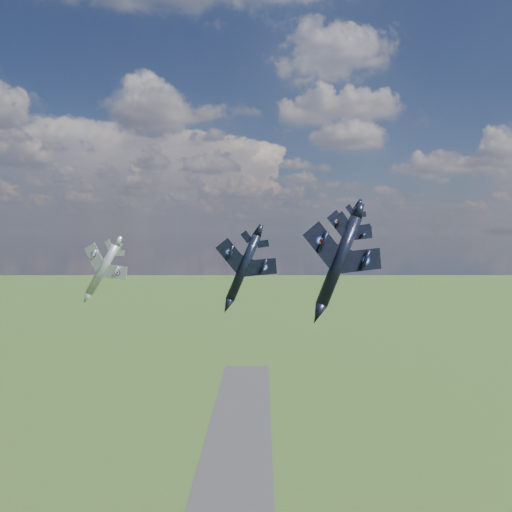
# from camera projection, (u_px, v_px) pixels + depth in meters

# --- Properties ---
(jet_lead_navy) EXTENTS (10.94, 14.52, 6.68)m
(jet_lead_navy) POSITION_uv_depth(u_px,v_px,m) (244.00, 267.00, 73.94)
(jet_lead_navy) COLOR black
(jet_right_navy) EXTENTS (14.17, 17.17, 7.03)m
(jet_right_navy) POSITION_uv_depth(u_px,v_px,m) (339.00, 261.00, 58.30)
(jet_right_navy) COLOR black
(jet_high_navy) EXTENTS (14.51, 17.29, 6.92)m
(jet_high_navy) POSITION_uv_depth(u_px,v_px,m) (348.00, 233.00, 97.99)
(jet_high_navy) COLOR black
(jet_left_silver) EXTENTS (13.01, 15.74, 7.69)m
(jet_left_silver) POSITION_uv_depth(u_px,v_px,m) (103.00, 269.00, 84.12)
(jet_left_silver) COLOR #B1B6BD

